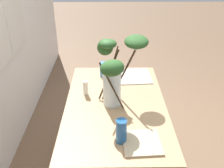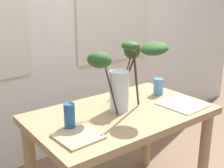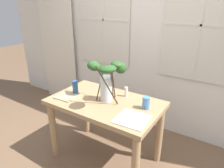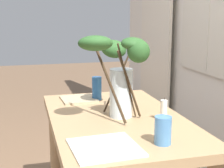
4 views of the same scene
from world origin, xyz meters
The scene contains 7 objects.
dining_table centered at (0.00, 0.00, 0.61)m, with size 1.16×0.70×0.74m.
vase_with_branches centered at (0.03, 0.00, 1.00)m, with size 0.48×0.41×0.46m.
drinking_glass_blue_left centered at (-0.39, -0.02, 0.81)m, with size 0.06×0.06×0.15m, color #235693.
drinking_glass_blue_right centered at (0.42, 0.09, 0.80)m, with size 0.07×0.07×0.12m, color #4C84BC.
plate_square_left centered at (-0.41, -0.14, 0.74)m, with size 0.21×0.21×0.01m, color tan.
plate_square_right centered at (0.41, -0.16, 0.74)m, with size 0.28×0.28×0.01m, color silver.
pillar_candle centered at (0.13, 0.22, 0.79)m, with size 0.03×0.03×0.12m.
Camera 1 is at (-1.50, 0.04, 1.74)m, focal length 40.90 mm.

